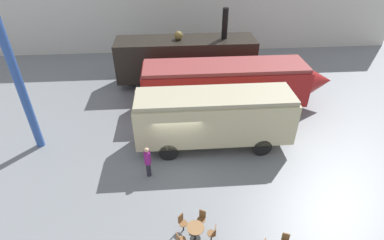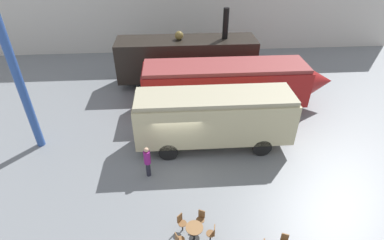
{
  "view_description": "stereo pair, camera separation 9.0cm",
  "coord_description": "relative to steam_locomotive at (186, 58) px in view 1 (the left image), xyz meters",
  "views": [
    {
      "loc": [
        -0.19,
        -12.97,
        11.06
      ],
      "look_at": [
        0.86,
        1.0,
        1.6
      ],
      "focal_mm": 28.0,
      "sensor_mm": 36.0,
      "label": 1
    },
    {
      "loc": [
        -0.1,
        -12.97,
        11.06
      ],
      "look_at": [
        0.86,
        1.0,
        1.6
      ],
      "focal_mm": 28.0,
      "sensor_mm": 36.0,
      "label": 2
    }
  ],
  "objects": [
    {
      "name": "cafe_chair_1",
      "position": [
        -1.12,
        -14.62,
        -1.6
      ],
      "size": [
        0.4,
        0.39,
        0.87
      ],
      "rotation": [
        0.0,
        0.0,
        6.76
      ],
      "color": "black",
      "rests_on": "ground_plane"
    },
    {
      "name": "visitor_person",
      "position": [
        -2.54,
        -10.4,
        -1.12
      ],
      "size": [
        0.34,
        0.34,
        1.8
      ],
      "color": "#262633",
      "rests_on": "ground_plane"
    },
    {
      "name": "backdrop_wall",
      "position": [
        -0.99,
        7.07,
        2.4
      ],
      "size": [
        44.0,
        0.15,
        9.0
      ],
      "color": "silver",
      "rests_on": "ground_plane"
    },
    {
      "name": "cafe_table_near",
      "position": [
        -0.47,
        -14.29,
        -1.55
      ],
      "size": [
        0.72,
        0.72,
        0.76
      ],
      "color": "black",
      "rests_on": "ground_plane"
    },
    {
      "name": "support_pillar",
      "position": [
        -8.99,
        -7.42,
        1.9
      ],
      "size": [
        0.44,
        0.44,
        8.0
      ],
      "color": "#2D519E",
      "rests_on": "ground_plane"
    },
    {
      "name": "streamlined_locomotive",
      "position": [
        3.06,
        -4.01,
        -0.2
      ],
      "size": [
        12.82,
        2.84,
        3.24
      ],
      "color": "maroon",
      "rests_on": "ground_plane"
    },
    {
      "name": "cafe_chair_4",
      "position": [
        -0.14,
        -13.64,
        -1.6
      ],
      "size": [
        0.39,
        0.4,
        0.87
      ],
      "rotation": [
        0.0,
        0.0,
        10.53
      ],
      "color": "black",
      "rests_on": "ground_plane"
    },
    {
      "name": "cafe_chair_3",
      "position": [
        0.25,
        -14.4,
        -1.6
      ],
      "size": [
        0.37,
        0.36,
        0.87
      ],
      "rotation": [
        0.0,
        0.0,
        9.27
      ],
      "color": "black",
      "rests_on": "ground_plane"
    },
    {
      "name": "passenger_coach_vintage",
      "position": [
        1.08,
        -8.09,
        -0.11
      ],
      "size": [
        8.63,
        2.5,
        3.34
      ],
      "color": "beige",
      "rests_on": "ground_plane"
    },
    {
      "name": "ground_plane",
      "position": [
        -0.99,
        -8.83,
        -2.1
      ],
      "size": [
        80.0,
        80.0,
        0.0
      ],
      "primitive_type": "plane",
      "color": "gray"
    },
    {
      "name": "cafe_chair_0",
      "position": [
        -0.99,
        -13.78,
        -1.6
      ],
      "size": [
        0.4,
        0.4,
        0.87
      ],
      "rotation": [
        0.0,
        0.0,
        5.5
      ],
      "color": "black",
      "rests_on": "ground_plane"
    },
    {
      "name": "steam_locomotive",
      "position": [
        0.0,
        0.0,
        0.0
      ],
      "size": [
        10.52,
        2.71,
        5.8
      ],
      "color": "black",
      "rests_on": "ground_plane"
    }
  ]
}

